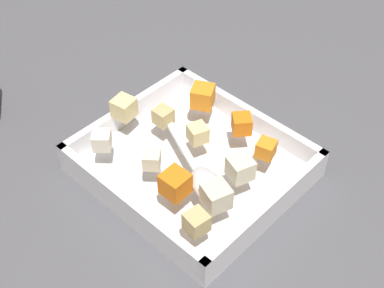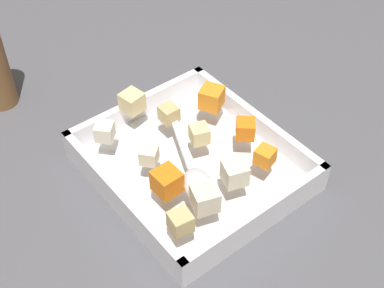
% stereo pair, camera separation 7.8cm
% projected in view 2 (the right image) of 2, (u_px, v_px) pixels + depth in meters
% --- Properties ---
extents(ground_plane, '(4.00, 4.00, 0.00)m').
position_uv_depth(ground_plane, '(194.00, 181.00, 0.81)').
color(ground_plane, '#4C4C51').
extents(baking_dish, '(0.30, 0.27, 0.05)m').
position_uv_depth(baking_dish, '(192.00, 165.00, 0.81)').
color(baking_dish, silver).
rests_on(baking_dish, ground_plane).
extents(carrot_chunk_corner_sw, '(0.03, 0.03, 0.03)m').
position_uv_depth(carrot_chunk_corner_sw, '(265.00, 156.00, 0.76)').
color(carrot_chunk_corner_sw, orange).
rests_on(carrot_chunk_corner_sw, baking_dish).
extents(carrot_chunk_far_right, '(0.03, 0.03, 0.03)m').
position_uv_depth(carrot_chunk_far_right, '(167.00, 182.00, 0.72)').
color(carrot_chunk_far_right, orange).
rests_on(carrot_chunk_far_right, baking_dish).
extents(carrot_chunk_back_center, '(0.04, 0.04, 0.03)m').
position_uv_depth(carrot_chunk_back_center, '(245.00, 129.00, 0.80)').
color(carrot_chunk_back_center, orange).
rests_on(carrot_chunk_back_center, baking_dish).
extents(carrot_chunk_mid_left, '(0.05, 0.05, 0.03)m').
position_uv_depth(carrot_chunk_mid_left, '(212.00, 98.00, 0.84)').
color(carrot_chunk_mid_left, orange).
rests_on(carrot_chunk_mid_left, baking_dish).
extents(potato_chunk_mid_right, '(0.04, 0.04, 0.03)m').
position_uv_depth(potato_chunk_mid_right, '(132.00, 102.00, 0.84)').
color(potato_chunk_mid_right, '#E0CC89').
rests_on(potato_chunk_mid_right, baking_dish).
extents(potato_chunk_heap_top, '(0.03, 0.03, 0.02)m').
position_uv_depth(potato_chunk_heap_top, '(149.00, 155.00, 0.76)').
color(potato_chunk_heap_top, beige).
rests_on(potato_chunk_heap_top, baking_dish).
extents(potato_chunk_corner_se, '(0.03, 0.03, 0.03)m').
position_uv_depth(potato_chunk_corner_se, '(199.00, 134.00, 0.79)').
color(potato_chunk_corner_se, '#E0CC89').
rests_on(potato_chunk_corner_se, baking_dish).
extents(potato_chunk_heap_side, '(0.04, 0.04, 0.03)m').
position_uv_depth(potato_chunk_heap_side, '(235.00, 173.00, 0.73)').
color(potato_chunk_heap_side, beige).
rests_on(potato_chunk_heap_side, baking_dish).
extents(potato_chunk_under_handle, '(0.03, 0.03, 0.03)m').
position_uv_depth(potato_chunk_under_handle, '(180.00, 222.00, 0.68)').
color(potato_chunk_under_handle, tan).
rests_on(potato_chunk_under_handle, baking_dish).
extents(potato_chunk_near_right, '(0.03, 0.03, 0.03)m').
position_uv_depth(potato_chunk_near_right, '(169.00, 114.00, 0.82)').
color(potato_chunk_near_right, tan).
rests_on(potato_chunk_near_right, baking_dish).
extents(parsnip_chunk_front_center, '(0.04, 0.04, 0.03)m').
position_uv_depth(parsnip_chunk_front_center, '(105.00, 132.00, 0.79)').
color(parsnip_chunk_front_center, silver).
rests_on(parsnip_chunk_front_center, baking_dish).
extents(parsnip_chunk_near_left, '(0.04, 0.04, 0.03)m').
position_uv_depth(parsnip_chunk_near_left, '(205.00, 198.00, 0.70)').
color(parsnip_chunk_near_left, beige).
rests_on(parsnip_chunk_near_left, baking_dish).
extents(serving_spoon, '(0.21, 0.11, 0.02)m').
position_uv_depth(serving_spoon, '(196.00, 179.00, 0.73)').
color(serving_spoon, silver).
rests_on(serving_spoon, baking_dish).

